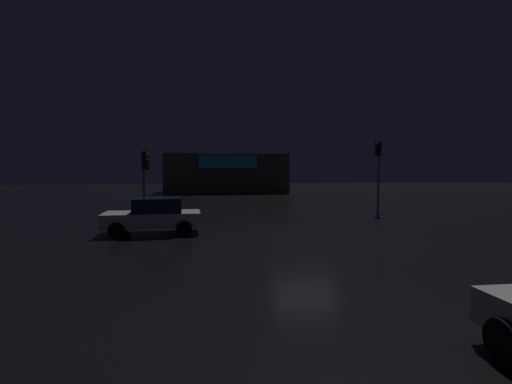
{
  "coord_description": "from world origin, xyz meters",
  "views": [
    {
      "loc": [
        -4.15,
        -14.28,
        2.66
      ],
      "look_at": [
        -1.34,
        4.14,
        1.58
      ],
      "focal_mm": 26.57,
      "sensor_mm": 36.0,
      "label": 1
    }
  ],
  "objects_px": {
    "store_building": "(225,173)",
    "car_near": "(154,215)",
    "traffic_signal_opposite": "(145,172)",
    "traffic_signal_main": "(378,161)"
  },
  "relations": [
    {
      "from": "store_building",
      "to": "car_near",
      "type": "distance_m",
      "value": 30.16
    },
    {
      "from": "traffic_signal_opposite",
      "to": "car_near",
      "type": "relative_size",
      "value": 0.93
    },
    {
      "from": "store_building",
      "to": "car_near",
      "type": "xyz_separation_m",
      "value": [
        -5.09,
        -29.68,
        -1.51
      ]
    },
    {
      "from": "car_near",
      "to": "store_building",
      "type": "bearing_deg",
      "value": 80.27
    },
    {
      "from": "traffic_signal_opposite",
      "to": "car_near",
      "type": "distance_m",
      "value": 5.78
    },
    {
      "from": "store_building",
      "to": "traffic_signal_main",
      "type": "xyz_separation_m",
      "value": [
        7.63,
        -24.13,
        0.92
      ]
    },
    {
      "from": "traffic_signal_main",
      "to": "traffic_signal_opposite",
      "type": "relative_size",
      "value": 1.19
    },
    {
      "from": "traffic_signal_opposite",
      "to": "car_near",
      "type": "height_order",
      "value": "traffic_signal_opposite"
    },
    {
      "from": "store_building",
      "to": "traffic_signal_main",
      "type": "distance_m",
      "value": 25.32
    },
    {
      "from": "store_building",
      "to": "car_near",
      "type": "height_order",
      "value": "store_building"
    }
  ]
}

